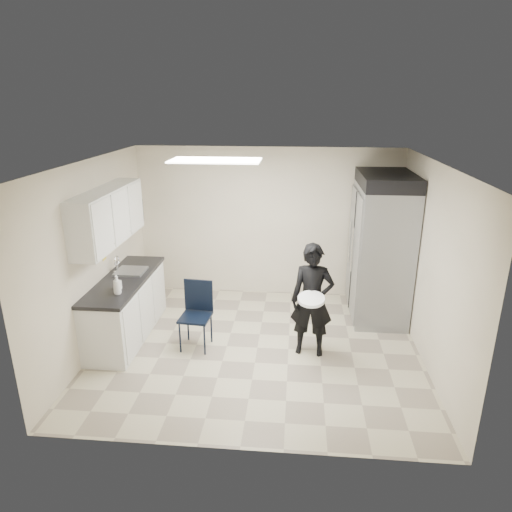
# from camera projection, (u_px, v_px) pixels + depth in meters

# --- Properties ---
(floor) EXTENTS (4.50, 4.50, 0.00)m
(floor) POSITION_uv_depth(u_px,v_px,m) (257.00, 348.00, 6.47)
(floor) COLOR #BBB293
(floor) RESTS_ON ground
(ceiling) EXTENTS (4.50, 4.50, 0.00)m
(ceiling) POSITION_uv_depth(u_px,v_px,m) (258.00, 163.00, 5.62)
(ceiling) COLOR silver
(ceiling) RESTS_ON back_wall
(back_wall) EXTENTS (4.50, 0.00, 4.50)m
(back_wall) POSITION_uv_depth(u_px,v_px,m) (268.00, 223.00, 7.93)
(back_wall) COLOR beige
(back_wall) RESTS_ON floor
(left_wall) EXTENTS (0.00, 4.00, 4.00)m
(left_wall) POSITION_uv_depth(u_px,v_px,m) (94.00, 257.00, 6.24)
(left_wall) COLOR beige
(left_wall) RESTS_ON floor
(right_wall) EXTENTS (0.00, 4.00, 4.00)m
(right_wall) POSITION_uv_depth(u_px,v_px,m) (432.00, 267.00, 5.85)
(right_wall) COLOR beige
(right_wall) RESTS_ON floor
(ceiling_panel) EXTENTS (1.20, 0.60, 0.02)m
(ceiling_panel) POSITION_uv_depth(u_px,v_px,m) (215.00, 160.00, 6.06)
(ceiling_panel) COLOR white
(ceiling_panel) RESTS_ON ceiling
(lower_counter) EXTENTS (0.60, 1.90, 0.86)m
(lower_counter) POSITION_uv_depth(u_px,v_px,m) (127.00, 309.00, 6.69)
(lower_counter) COLOR silver
(lower_counter) RESTS_ON floor
(countertop) EXTENTS (0.64, 1.95, 0.05)m
(countertop) POSITION_uv_depth(u_px,v_px,m) (124.00, 280.00, 6.54)
(countertop) COLOR black
(countertop) RESTS_ON lower_counter
(sink) EXTENTS (0.42, 0.40, 0.14)m
(sink) POSITION_uv_depth(u_px,v_px,m) (131.00, 275.00, 6.78)
(sink) COLOR gray
(sink) RESTS_ON countertop
(faucet) EXTENTS (0.02, 0.02, 0.24)m
(faucet) POSITION_uv_depth(u_px,v_px,m) (117.00, 265.00, 6.75)
(faucet) COLOR silver
(faucet) RESTS_ON countertop
(upper_cabinets) EXTENTS (0.35, 1.80, 0.75)m
(upper_cabinets) POSITION_uv_depth(u_px,v_px,m) (108.00, 216.00, 6.24)
(upper_cabinets) COLOR silver
(upper_cabinets) RESTS_ON left_wall
(towel_dispenser) EXTENTS (0.22, 0.30, 0.35)m
(towel_dispenser) POSITION_uv_depth(u_px,v_px,m) (134.00, 211.00, 7.40)
(towel_dispenser) COLOR black
(towel_dispenser) RESTS_ON left_wall
(notice_sticker_left) EXTENTS (0.00, 0.12, 0.07)m
(notice_sticker_left) POSITION_uv_depth(u_px,v_px,m) (98.00, 260.00, 6.36)
(notice_sticker_left) COLOR yellow
(notice_sticker_left) RESTS_ON left_wall
(notice_sticker_right) EXTENTS (0.00, 0.12, 0.07)m
(notice_sticker_right) POSITION_uv_depth(u_px,v_px,m) (104.00, 258.00, 6.56)
(notice_sticker_right) COLOR yellow
(notice_sticker_right) RESTS_ON left_wall
(commercial_fridge) EXTENTS (0.80, 1.35, 2.10)m
(commercial_fridge) POSITION_uv_depth(u_px,v_px,m) (380.00, 253.00, 7.17)
(commercial_fridge) COLOR gray
(commercial_fridge) RESTS_ON floor
(fridge_compressor) EXTENTS (0.80, 1.35, 0.20)m
(fridge_compressor) POSITION_uv_depth(u_px,v_px,m) (387.00, 180.00, 6.80)
(fridge_compressor) COLOR black
(fridge_compressor) RESTS_ON commercial_fridge
(folding_chair) EXTENTS (0.45, 0.45, 0.93)m
(folding_chair) POSITION_uv_depth(u_px,v_px,m) (195.00, 318.00, 6.34)
(folding_chair) COLOR black
(folding_chair) RESTS_ON floor
(man_tuxedo) EXTENTS (0.61, 0.43, 1.57)m
(man_tuxedo) POSITION_uv_depth(u_px,v_px,m) (312.00, 300.00, 6.11)
(man_tuxedo) COLOR black
(man_tuxedo) RESTS_ON floor
(bucket_lid) EXTENTS (0.38, 0.38, 0.04)m
(bucket_lid) POSITION_uv_depth(u_px,v_px,m) (311.00, 299.00, 5.84)
(bucket_lid) COLOR white
(bucket_lid) RESTS_ON man_tuxedo
(soap_bottle_a) EXTENTS (0.11, 0.11, 0.26)m
(soap_bottle_a) POSITION_uv_depth(u_px,v_px,m) (117.00, 285.00, 5.97)
(soap_bottle_a) COLOR white
(soap_bottle_a) RESTS_ON countertop
(soap_bottle_b) EXTENTS (0.08, 0.09, 0.19)m
(soap_bottle_b) POSITION_uv_depth(u_px,v_px,m) (118.00, 283.00, 6.12)
(soap_bottle_b) COLOR #ACAAB6
(soap_bottle_b) RESTS_ON countertop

